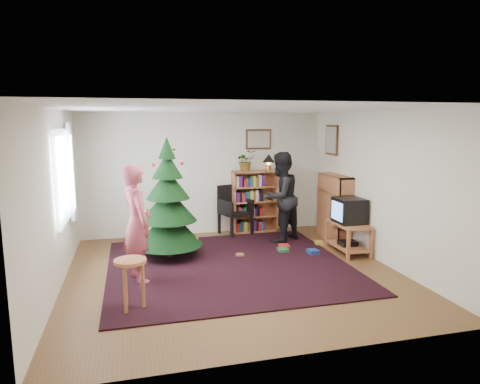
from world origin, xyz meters
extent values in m
plane|color=brown|center=(0.00, 0.00, 0.00)|extent=(5.00, 5.00, 0.00)
plane|color=white|center=(0.00, 0.00, 2.50)|extent=(5.00, 5.00, 0.00)
cube|color=silver|center=(0.00, 2.50, 1.25)|extent=(5.00, 0.02, 2.50)
cube|color=silver|center=(0.00, -2.50, 1.25)|extent=(5.00, 0.02, 2.50)
cube|color=silver|center=(-2.50, 0.00, 1.25)|extent=(0.02, 5.00, 2.50)
cube|color=silver|center=(2.50, 0.00, 1.25)|extent=(0.02, 5.00, 2.50)
cube|color=black|center=(0.00, 0.30, 0.01)|extent=(3.80, 3.60, 0.02)
cube|color=silver|center=(-2.47, 0.60, 1.50)|extent=(0.04, 1.20, 1.40)
cube|color=silver|center=(-2.43, 1.30, 1.50)|extent=(0.06, 0.35, 1.60)
cube|color=#4C3319|center=(1.15, 2.48, 1.95)|extent=(0.55, 0.03, 0.42)
cube|color=beige|center=(1.15, 2.48, 1.95)|extent=(0.47, 0.01, 0.34)
cube|color=#4C3319|center=(2.48, 1.75, 1.95)|extent=(0.03, 0.50, 0.60)
cube|color=beige|center=(2.48, 1.75, 1.95)|extent=(0.01, 0.42, 0.52)
cylinder|color=#3F2816|center=(-0.89, 0.99, 0.11)|extent=(0.11, 0.11, 0.22)
cone|color=black|center=(-0.89, 0.99, 0.54)|extent=(1.14, 1.14, 0.64)
cone|color=black|center=(-0.89, 0.99, 0.93)|extent=(0.96, 0.96, 0.57)
cone|color=black|center=(-0.89, 0.99, 1.28)|extent=(0.74, 0.74, 0.51)
cone|color=black|center=(-0.89, 0.99, 1.60)|extent=(0.52, 0.52, 0.44)
cone|color=black|center=(-0.89, 0.99, 1.89)|extent=(0.29, 0.29, 0.37)
cube|color=#A7613B|center=(1.03, 2.34, 0.65)|extent=(0.95, 0.30, 1.30)
cube|color=#A7613B|center=(1.03, 2.34, 1.29)|extent=(0.95, 0.30, 0.03)
cube|color=#A7613B|center=(2.34, 1.27, 0.65)|extent=(0.30, 0.95, 1.30)
cube|color=#A7613B|center=(2.34, 1.27, 1.29)|extent=(0.30, 0.95, 0.03)
cube|color=#A7613B|center=(2.22, 0.47, 0.53)|extent=(0.49, 0.88, 0.04)
cube|color=#A7613B|center=(2.01, 0.06, 0.26)|extent=(0.05, 0.05, 0.51)
cube|color=#A7613B|center=(2.43, 0.06, 0.26)|extent=(0.05, 0.05, 0.51)
cube|color=#A7613B|center=(2.01, 0.88, 0.26)|extent=(0.05, 0.05, 0.51)
cube|color=#A7613B|center=(2.43, 0.88, 0.26)|extent=(0.05, 0.05, 0.51)
cube|color=#A7613B|center=(2.22, 0.47, 0.12)|extent=(0.45, 0.84, 0.03)
cube|color=black|center=(2.22, 0.47, 0.17)|extent=(0.30, 0.25, 0.08)
cube|color=black|center=(2.22, 0.47, 0.77)|extent=(0.46, 0.51, 0.44)
cube|color=#5880F0|center=(1.98, 0.47, 0.77)|extent=(0.01, 0.39, 0.32)
cube|color=black|center=(0.58, 2.20, 0.45)|extent=(0.71, 0.71, 0.05)
cube|color=black|center=(0.58, 2.45, 0.74)|extent=(0.54, 0.23, 0.56)
cube|color=black|center=(0.33, 1.95, 0.23)|extent=(0.06, 0.06, 0.45)
cube|color=black|center=(0.83, 1.95, 0.23)|extent=(0.06, 0.06, 0.45)
cube|color=black|center=(0.33, 2.45, 0.23)|extent=(0.06, 0.06, 0.45)
cube|color=black|center=(0.83, 2.45, 0.23)|extent=(0.06, 0.06, 0.45)
cylinder|color=#A7613B|center=(-1.53, -1.01, 0.63)|extent=(0.39, 0.39, 0.04)
cylinder|color=#A7613B|center=(-1.39, -1.01, 0.30)|extent=(0.05, 0.05, 0.61)
cylinder|color=#A7613B|center=(-1.60, -0.88, 0.30)|extent=(0.05, 0.05, 0.61)
cylinder|color=#A7613B|center=(-1.60, -1.13, 0.30)|extent=(0.05, 0.05, 0.61)
imported|color=#C04D61|center=(-1.43, 0.00, 0.87)|extent=(0.59, 0.73, 1.73)
imported|color=black|center=(1.30, 1.48, 0.87)|extent=(1.07, 1.01, 1.75)
imported|color=gray|center=(0.83, 2.34, 1.52)|extent=(0.44, 0.40, 0.44)
cylinder|color=#A57F33|center=(1.33, 2.34, 1.35)|extent=(0.11, 0.11, 0.11)
sphere|color=#FFD88C|center=(1.33, 2.34, 1.47)|extent=(0.11, 0.11, 0.11)
cone|color=black|center=(1.33, 2.34, 1.56)|extent=(0.26, 0.26, 0.17)
cube|color=#A51E19|center=(1.20, 0.99, 0.04)|extent=(0.20, 0.20, 0.08)
cube|color=navy|center=(1.57, 0.53, 0.04)|extent=(0.20, 0.20, 0.08)
cube|color=#1E592D|center=(1.11, 0.78, 0.04)|extent=(0.20, 0.20, 0.08)
cube|color=gold|center=(1.93, 1.05, 0.04)|extent=(0.20, 0.20, 0.08)
cube|color=brown|center=(0.30, 0.73, 0.04)|extent=(0.20, 0.20, 0.08)
camera|label=1|loc=(-1.48, -6.19, 2.31)|focal=32.00mm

